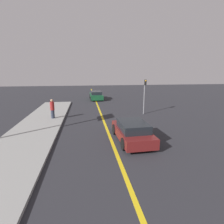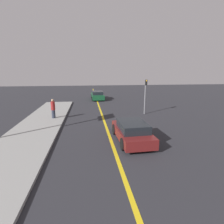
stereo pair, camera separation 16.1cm
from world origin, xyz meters
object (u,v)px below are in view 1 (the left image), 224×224
object	(u,v)px
traffic_light	(145,93)
pedestrian_mid_group	(52,109)
car_ahead_center	(96,95)
car_near_right_lane	(132,131)

from	to	relation	value
traffic_light	pedestrian_mid_group	bearing A→B (deg)	-174.61
car_ahead_center	traffic_light	world-z (taller)	traffic_light
car_near_right_lane	car_ahead_center	bearing A→B (deg)	91.93
traffic_light	car_ahead_center	bearing A→B (deg)	111.64
car_near_right_lane	pedestrian_mid_group	world-z (taller)	pedestrian_mid_group
car_near_right_lane	traffic_light	size ratio (longest dim) A/B	1.20
pedestrian_mid_group	car_ahead_center	bearing A→B (deg)	67.84
car_near_right_lane	car_ahead_center	world-z (taller)	car_ahead_center
car_near_right_lane	car_ahead_center	size ratio (longest dim) A/B	0.89
car_ahead_center	pedestrian_mid_group	world-z (taller)	pedestrian_mid_group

